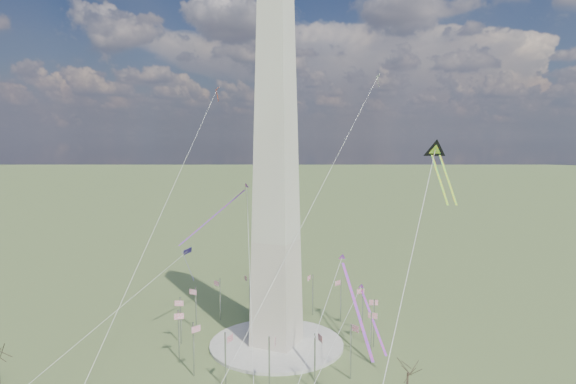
% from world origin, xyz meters
% --- Properties ---
extents(ground, '(2000.00, 2000.00, 0.00)m').
position_xyz_m(ground, '(0.00, 0.00, 0.00)').
color(ground, '#496633').
rests_on(ground, ground).
extents(plaza, '(36.00, 36.00, 0.80)m').
position_xyz_m(plaza, '(0.00, 0.00, 0.40)').
color(plaza, '#BBB7AB').
rests_on(plaza, ground).
extents(washington_monument, '(15.56, 15.56, 100.00)m').
position_xyz_m(washington_monument, '(0.00, 0.00, 47.95)').
color(washington_monument, beige).
rests_on(washington_monument, plaza).
extents(flagpole_ring, '(54.40, 54.40, 13.00)m').
position_xyz_m(flagpole_ring, '(-0.00, -0.00, 7.27)').
color(flagpole_ring, '#B2B5B9').
rests_on(flagpole_ring, ground).
extents(tree_near, '(7.11, 7.11, 12.45)m').
position_xyz_m(tree_near, '(38.88, -18.68, 8.87)').
color(tree_near, '#433328').
rests_on(tree_near, ground).
extents(kite_delta_black, '(10.34, 16.74, 13.79)m').
position_xyz_m(kite_delta_black, '(39.70, 4.24, 52.01)').
color(kite_delta_black, black).
rests_on(kite_delta_black, ground).
extents(kite_diamond_purple, '(2.87, 3.63, 10.59)m').
position_xyz_m(kite_diamond_purple, '(-32.98, 6.15, 20.49)').
color(kite_diamond_purple, navy).
rests_on(kite_diamond_purple, ground).
extents(kite_streamer_left, '(14.00, 19.82, 15.80)m').
position_xyz_m(kite_streamer_left, '(26.18, -17.07, 23.51)').
color(kite_streamer_left, '#FF2850').
rests_on(kite_streamer_left, ground).
extents(kite_streamer_mid, '(10.69, 20.67, 15.28)m').
position_xyz_m(kite_streamer_mid, '(-15.89, 0.01, 36.98)').
color(kite_streamer_mid, '#FF2850').
rests_on(kite_streamer_mid, ground).
extents(kite_streamer_right, '(11.84, 15.36, 12.57)m').
position_xyz_m(kite_streamer_right, '(24.08, 5.37, 11.41)').
color(kite_streamer_right, '#FF2850').
rests_on(kite_streamer_right, ground).
extents(kite_small_red, '(1.81, 1.75, 5.14)m').
position_xyz_m(kite_small_red, '(-43.05, 39.83, 72.43)').
color(kite_small_red, red).
rests_on(kite_small_red, ground).
extents(kite_small_white, '(1.34, 2.09, 4.63)m').
position_xyz_m(kite_small_white, '(13.08, 50.57, 75.55)').
color(kite_small_white, silver).
rests_on(kite_small_white, ground).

